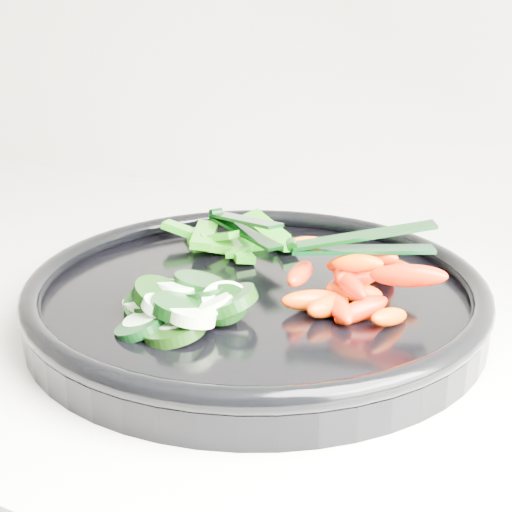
% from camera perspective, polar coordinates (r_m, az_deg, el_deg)
% --- Properties ---
extents(veggie_tray, '(0.43, 0.43, 0.04)m').
position_cam_1_polar(veggie_tray, '(0.59, 0.00, -3.18)').
color(veggie_tray, black).
rests_on(veggie_tray, counter).
extents(cucumber_pile, '(0.11, 0.12, 0.04)m').
position_cam_1_polar(cucumber_pile, '(0.54, -6.18, -3.88)').
color(cucumber_pile, black).
rests_on(cucumber_pile, veggie_tray).
extents(carrot_pile, '(0.14, 0.14, 0.05)m').
position_cam_1_polar(carrot_pile, '(0.56, 7.95, -2.05)').
color(carrot_pile, '#FD3000').
rests_on(carrot_pile, veggie_tray).
extents(pepper_pile, '(0.13, 0.10, 0.04)m').
position_cam_1_polar(pepper_pile, '(0.68, -1.98, 1.26)').
color(pepper_pile, '#16750B').
rests_on(pepper_pile, veggie_tray).
extents(tong_carrot, '(0.11, 0.07, 0.02)m').
position_cam_1_polar(tong_carrot, '(0.55, 8.20, 1.06)').
color(tong_carrot, black).
rests_on(tong_carrot, carrot_pile).
extents(tong_pepper, '(0.10, 0.07, 0.02)m').
position_cam_1_polar(tong_pepper, '(0.66, -1.11, 2.51)').
color(tong_pepper, black).
rests_on(tong_pepper, pepper_pile).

